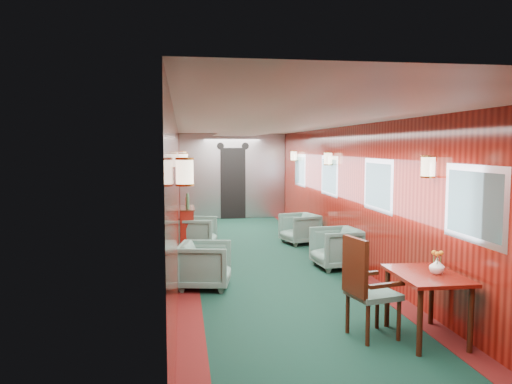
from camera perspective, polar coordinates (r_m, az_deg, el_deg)
room at (r=8.25m, az=1.48°, el=2.45°), size 12.00×12.10×2.40m
bulkhead at (r=14.13m, az=-2.67°, el=1.76°), size 2.98×0.17×2.39m
windows_right at (r=8.88m, az=10.70°, el=1.36°), size 0.02×8.60×0.80m
wall_sconces at (r=8.81m, az=0.85°, el=3.63°), size 2.97×7.97×0.25m
dining_table at (r=5.62m, az=18.94°, el=-9.92°), size 0.67×0.95×0.71m
side_chair at (r=5.47m, az=12.36°, el=-10.19°), size 0.58×0.60×1.09m
credenza at (r=10.23m, az=-7.90°, el=-3.93°), size 0.28×0.90×1.08m
flower_vase at (r=5.59m, az=19.98°, el=-7.96°), size 0.19×0.19×0.17m
armchair_left_near at (r=7.29m, az=-5.85°, el=-8.31°), size 0.84×0.83×0.66m
armchair_left_far at (r=10.08m, az=-6.60°, el=-4.63°), size 0.82×0.81×0.63m
armchair_right_near at (r=8.51m, az=9.20°, el=-6.33°), size 0.82×0.80×0.68m
armchair_right_far at (r=10.53m, az=5.02°, el=-4.19°), size 0.86×0.84×0.63m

